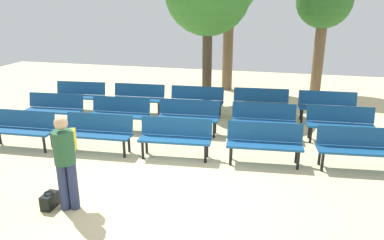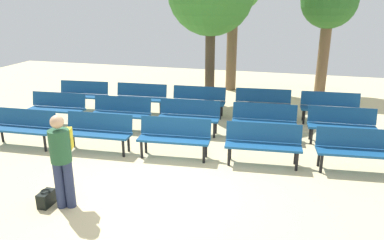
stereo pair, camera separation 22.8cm
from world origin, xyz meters
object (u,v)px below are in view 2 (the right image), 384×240
at_px(bench_r2_c0, 83,93).
at_px(handbag, 46,198).
at_px(bench_r1_c1, 121,111).
at_px(bench_r2_c1, 141,96).
at_px(bench_r2_c4, 330,106).
at_px(bench_r0_c1, 98,130).
at_px(bench_r1_c3, 264,119).
at_px(visitor_with_backpack, 62,156).
at_px(bench_r0_c4, 357,148).
at_px(bench_r0_c3, 263,142).
at_px(bench_r1_c0, 57,106).
at_px(bench_r1_c2, 189,115).
at_px(bench_r2_c2, 198,99).
at_px(bench_r0_c2, 174,135).
at_px(bench_r2_c3, 263,102).
at_px(bench_r1_c4, 342,123).
at_px(tree_2, 329,3).
at_px(bench_r0_c0, 23,126).

relative_size(bench_r2_c0, handbag, 5.09).
bearing_deg(bench_r1_c1, handbag, -86.97).
relative_size(bench_r2_c1, bench_r2_c4, 1.00).
distance_m(bench_r0_c1, bench_r1_c1, 1.52).
relative_size(bench_r1_c3, visitor_with_backpack, 0.99).
bearing_deg(bench_r0_c4, bench_r0_c3, 179.28).
height_order(bench_r1_c0, bench_r2_c4, same).
distance_m(bench_r1_c2, bench_r2_c2, 1.54).
height_order(bench_r1_c1, visitor_with_backpack, visitor_with_backpack).
xyz_separation_m(bench_r0_c4, bench_r1_c2, (-3.90, 1.27, 0.00)).
bearing_deg(bench_r2_c0, bench_r2_c4, -1.28).
height_order(bench_r0_c2, bench_r1_c3, same).
height_order(bench_r0_c4, bench_r2_c3, same).
bearing_deg(bench_r2_c2, bench_r2_c0, -179.32).
relative_size(bench_r0_c1, bench_r0_c2, 0.99).
distance_m(bench_r1_c4, tree_2, 5.83).
height_order(bench_r2_c2, handbag, bench_r2_c2).
xyz_separation_m(bench_r2_c0, visitor_with_backpack, (2.80, -5.31, 0.43)).
bearing_deg(bench_r2_c2, bench_r0_c3, -56.83).
xyz_separation_m(bench_r0_c1, bench_r1_c3, (3.65, 1.80, 0.00)).
bearing_deg(bench_r0_c1, bench_r2_c0, 122.66).
bearing_deg(visitor_with_backpack, bench_r1_c4, -158.26).
xyz_separation_m(bench_r2_c2, tree_2, (3.72, 3.90, 2.72)).
relative_size(bench_r0_c4, bench_r2_c2, 1.01).
relative_size(bench_r0_c4, tree_2, 0.38).
bearing_deg(bench_r1_c3, bench_r2_c3, 92.24).
distance_m(bench_r0_c4, bench_r1_c0, 7.76).
bearing_deg(tree_2, bench_r0_c0, -134.65).
height_order(bench_r0_c2, bench_r2_c4, same).
xyz_separation_m(bench_r0_c4, bench_r1_c4, (-0.12, 1.56, 0.00)).
bearing_deg(bench_r1_c4, bench_r2_c1, 165.39).
bearing_deg(bench_r0_c3, bench_r2_c0, 150.46).
distance_m(bench_r0_c3, bench_r2_c0, 6.50).
height_order(bench_r1_c4, bench_r2_c1, same).
distance_m(bench_r1_c1, bench_r2_c1, 1.61).
xyz_separation_m(bench_r1_c1, bench_r2_c0, (-2.02, 1.46, 0.00)).
distance_m(bench_r0_c1, bench_r1_c0, 2.52).
relative_size(bench_r1_c2, bench_r2_c0, 1.00).
xyz_separation_m(bench_r0_c0, visitor_with_backpack, (2.54, -2.16, 0.43)).
height_order(bench_r0_c1, bench_r1_c1, same).
relative_size(bench_r0_c0, bench_r0_c4, 0.99).
bearing_deg(tree_2, bench_r2_c0, -150.96).
distance_m(bench_r2_c1, tree_2, 7.36).
xyz_separation_m(bench_r0_c2, visitor_with_backpack, (-1.17, -2.47, 0.43)).
xyz_separation_m(bench_r0_c0, handbag, (2.20, -2.25, -0.37)).
bearing_deg(bench_r0_c3, bench_r2_c1, 139.46).
bearing_deg(bench_r1_c2, handbag, -112.90).
bearing_deg(bench_r2_c4, bench_r2_c2, -179.05).
distance_m(bench_r1_c1, bench_r2_c0, 2.49).
distance_m(bench_r0_c2, bench_r1_c0, 4.10).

